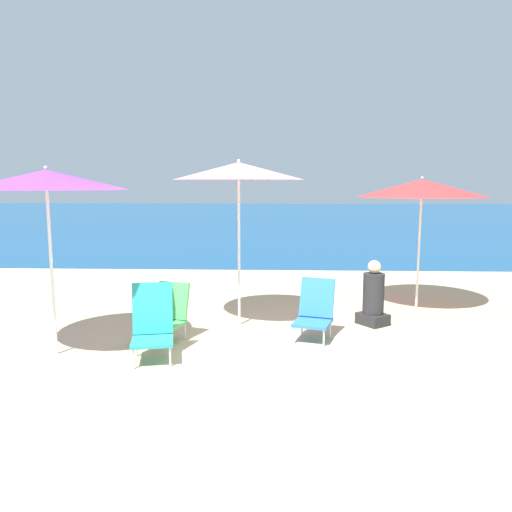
% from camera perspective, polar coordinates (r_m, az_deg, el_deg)
% --- Properties ---
extents(ground_plane, '(60.00, 60.00, 0.00)m').
position_cam_1_polar(ground_plane, '(5.97, 1.29, -11.16)').
color(ground_plane, '#C6B284').
extents(sea_water, '(60.00, 40.00, 0.01)m').
position_cam_1_polar(sea_water, '(31.48, 2.18, 4.62)').
color(sea_water, navy).
rests_on(sea_water, ground).
extents(beach_umbrella_purple, '(1.81, 1.81, 2.18)m').
position_cam_1_polar(beach_umbrella_purple, '(6.12, -22.84, 8.01)').
color(beach_umbrella_purple, white).
rests_on(beach_umbrella_purple, ground).
extents(beach_umbrella_pink, '(1.79, 1.79, 2.32)m').
position_cam_1_polar(beach_umbrella_pink, '(6.89, -2.00, 9.65)').
color(beach_umbrella_pink, white).
rests_on(beach_umbrella_pink, ground).
extents(beach_umbrella_red, '(1.98, 1.98, 2.10)m').
position_cam_1_polar(beach_umbrella_red, '(8.26, 18.41, 7.37)').
color(beach_umbrella_red, white).
rests_on(beach_umbrella_red, ground).
extents(beach_chair_green, '(0.57, 0.62, 0.73)m').
position_cam_1_polar(beach_chair_green, '(6.49, -9.94, -6.35)').
color(beach_chair_green, silver).
rests_on(beach_chair_green, ground).
extents(beach_chair_blue, '(0.59, 0.69, 0.76)m').
position_cam_1_polar(beach_chair_blue, '(6.52, 6.74, -6.17)').
color(beach_chair_blue, silver).
rests_on(beach_chair_blue, ground).
extents(beach_chair_teal, '(0.56, 0.63, 0.86)m').
position_cam_1_polar(beach_chair_teal, '(5.86, -11.75, -7.52)').
color(beach_chair_teal, silver).
rests_on(beach_chair_teal, ground).
extents(person_seated_near, '(0.49, 0.50, 0.92)m').
position_cam_1_polar(person_seated_near, '(7.26, 13.26, -4.70)').
color(person_seated_near, '#262628').
rests_on(person_seated_near, ground).
extents(backpack_purple, '(0.25, 0.21, 0.31)m').
position_cam_1_polar(backpack_purple, '(7.69, -11.21, -5.70)').
color(backpack_purple, purple).
rests_on(backpack_purple, ground).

